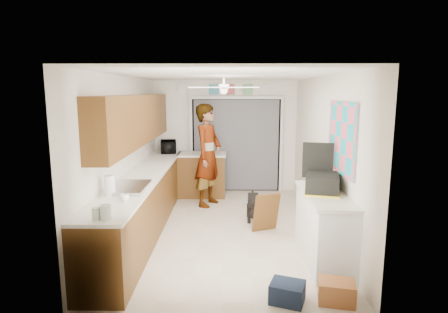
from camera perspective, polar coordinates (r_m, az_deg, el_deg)
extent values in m
plane|color=beige|center=(6.36, -0.05, -10.89)|extent=(5.00, 5.00, 0.00)
plane|color=white|center=(5.95, -0.05, 12.24)|extent=(5.00, 5.00, 0.00)
plane|color=white|center=(8.50, 0.18, 3.09)|extent=(3.20, 0.00, 3.20)
plane|color=white|center=(3.59, -0.58, -6.36)|extent=(3.20, 0.00, 3.20)
plane|color=white|center=(6.26, -14.86, 0.31)|extent=(0.00, 5.00, 5.00)
plane|color=white|center=(6.22, 14.86, 0.25)|extent=(0.00, 5.00, 5.00)
cube|color=brown|center=(6.36, -11.92, -6.82)|extent=(0.60, 4.80, 0.90)
cube|color=white|center=(6.24, -11.98, -2.68)|extent=(0.62, 4.80, 0.04)
cube|color=brown|center=(6.35, -13.20, 5.51)|extent=(0.32, 4.00, 0.80)
cube|color=silver|center=(5.29, -14.35, -4.65)|extent=(0.50, 0.76, 0.06)
cylinder|color=silver|center=(5.32, -16.37, -3.61)|extent=(0.03, 0.03, 0.22)
cube|color=brown|center=(8.17, -3.37, -2.91)|extent=(1.00, 0.60, 0.90)
cube|color=white|center=(8.08, -3.41, 0.34)|extent=(1.04, 0.64, 0.04)
cube|color=black|center=(8.50, 1.86, 1.72)|extent=(2.00, 0.06, 2.10)
cube|color=slate|center=(8.46, 1.87, 1.68)|extent=(1.90, 0.03, 2.05)
cube|color=white|center=(8.51, -5.02, 1.70)|extent=(0.06, 0.04, 2.10)
cube|color=white|center=(8.55, 8.71, 1.66)|extent=(0.06, 0.04, 2.10)
cube|color=white|center=(8.39, 1.91, 8.95)|extent=(2.10, 0.04, 0.06)
cube|color=teal|center=(8.42, -1.55, 10.18)|extent=(0.22, 0.02, 0.22)
cube|color=#BC464F|center=(8.41, 0.87, 10.18)|extent=(0.22, 0.02, 0.22)
cube|color=#63AD73|center=(8.43, 3.64, 10.16)|extent=(0.22, 0.02, 0.22)
cube|color=white|center=(8.45, 6.39, 10.12)|extent=(0.22, 0.02, 0.22)
cube|color=silver|center=(8.48, -6.36, 10.12)|extent=(0.22, 0.02, 0.26)
cube|color=white|center=(5.23, 14.99, -10.64)|extent=(0.50, 1.40, 0.90)
cube|color=white|center=(5.09, 15.12, -5.68)|extent=(0.54, 1.44, 0.04)
cube|color=#FC5C77|center=(5.20, 17.50, 2.75)|extent=(0.03, 1.15, 0.95)
cube|color=white|center=(6.15, -0.02, 10.49)|extent=(1.14, 1.14, 0.24)
imported|color=black|center=(8.22, -8.44, 1.50)|extent=(0.40, 0.52, 0.27)
imported|color=white|center=(4.73, -14.90, -6.06)|extent=(0.11, 0.11, 0.08)
cylinder|color=silver|center=(4.10, -17.59, -8.13)|extent=(0.12, 0.12, 0.16)
cylinder|color=silver|center=(4.13, -18.90, -8.25)|extent=(0.11, 0.11, 0.13)
cylinder|color=white|center=(5.00, -17.07, -4.26)|extent=(0.15, 0.15, 0.26)
cube|color=black|center=(5.13, 14.71, -3.92)|extent=(0.54, 0.64, 0.24)
cube|color=yellow|center=(5.16, 14.66, -5.10)|extent=(0.57, 0.67, 0.02)
cube|color=black|center=(5.36, 14.09, -0.59)|extent=(0.41, 0.13, 0.50)
cube|color=#BC683B|center=(4.47, 16.77, -19.12)|extent=(0.43, 0.36, 0.24)
cube|color=#141E32|center=(4.36, 9.62, -19.73)|extent=(0.44, 0.40, 0.22)
cube|color=brown|center=(6.15, 6.44, -8.46)|extent=(0.46, 0.32, 0.64)
imported|color=white|center=(7.39, -2.44, 0.19)|extent=(0.73, 0.87, 2.03)
cube|color=black|center=(6.68, 4.48, -7.60)|extent=(0.28, 0.64, 0.50)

